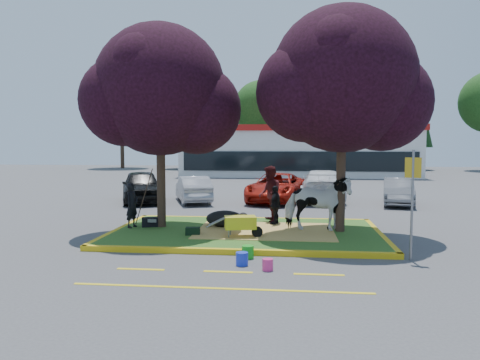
# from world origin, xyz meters

# --- Properties ---
(ground) EXTENTS (90.00, 90.00, 0.00)m
(ground) POSITION_xyz_m (0.00, 0.00, 0.00)
(ground) COLOR #424244
(ground) RESTS_ON ground
(median_island) EXTENTS (8.00, 5.00, 0.15)m
(median_island) POSITION_xyz_m (0.00, 0.00, 0.07)
(median_island) COLOR #28581B
(median_island) RESTS_ON ground
(curb_near) EXTENTS (8.30, 0.16, 0.15)m
(curb_near) POSITION_xyz_m (0.00, -2.58, 0.07)
(curb_near) COLOR gold
(curb_near) RESTS_ON ground
(curb_far) EXTENTS (8.30, 0.16, 0.15)m
(curb_far) POSITION_xyz_m (0.00, 2.58, 0.07)
(curb_far) COLOR gold
(curb_far) RESTS_ON ground
(curb_left) EXTENTS (0.16, 5.30, 0.15)m
(curb_left) POSITION_xyz_m (-4.08, 0.00, 0.07)
(curb_left) COLOR gold
(curb_left) RESTS_ON ground
(curb_right) EXTENTS (0.16, 5.30, 0.15)m
(curb_right) POSITION_xyz_m (4.08, 0.00, 0.07)
(curb_right) COLOR gold
(curb_right) RESTS_ON ground
(straw_bedding) EXTENTS (4.20, 3.00, 0.01)m
(straw_bedding) POSITION_xyz_m (0.60, 0.00, 0.15)
(straw_bedding) COLOR tan
(straw_bedding) RESTS_ON median_island
(tree_purple_left) EXTENTS (5.06, 4.20, 6.51)m
(tree_purple_left) POSITION_xyz_m (-2.78, 0.38, 4.36)
(tree_purple_left) COLOR black
(tree_purple_left) RESTS_ON median_island
(tree_purple_right) EXTENTS (5.30, 4.40, 6.82)m
(tree_purple_right) POSITION_xyz_m (2.92, 0.18, 4.56)
(tree_purple_right) COLOR black
(tree_purple_right) RESTS_ON median_island
(fire_lane_stripe_a) EXTENTS (1.10, 0.12, 0.01)m
(fire_lane_stripe_a) POSITION_xyz_m (-2.00, -4.20, 0.00)
(fire_lane_stripe_a) COLOR yellow
(fire_lane_stripe_a) RESTS_ON ground
(fire_lane_stripe_b) EXTENTS (1.10, 0.12, 0.01)m
(fire_lane_stripe_b) POSITION_xyz_m (0.00, -4.20, 0.00)
(fire_lane_stripe_b) COLOR yellow
(fire_lane_stripe_b) RESTS_ON ground
(fire_lane_stripe_c) EXTENTS (1.10, 0.12, 0.01)m
(fire_lane_stripe_c) POSITION_xyz_m (2.00, -4.20, 0.00)
(fire_lane_stripe_c) COLOR yellow
(fire_lane_stripe_c) RESTS_ON ground
(fire_lane_long) EXTENTS (6.00, 0.10, 0.01)m
(fire_lane_long) POSITION_xyz_m (0.00, -5.40, 0.00)
(fire_lane_long) COLOR yellow
(fire_lane_long) RESTS_ON ground
(retail_building) EXTENTS (20.40, 8.40, 4.40)m
(retail_building) POSITION_xyz_m (2.00, 27.98, 2.25)
(retail_building) COLOR silver
(retail_building) RESTS_ON ground
(treeline) EXTENTS (46.58, 7.80, 14.63)m
(treeline) POSITION_xyz_m (1.23, 37.61, 7.73)
(treeline) COLOR black
(treeline) RESTS_ON ground
(cow) EXTENTS (2.10, 1.08, 1.72)m
(cow) POSITION_xyz_m (2.20, 0.16, 1.01)
(cow) COLOR white
(cow) RESTS_ON median_island
(calf) EXTENTS (1.31, 0.84, 0.54)m
(calf) POSITION_xyz_m (-0.74, 0.54, 0.42)
(calf) COLOR black
(calf) RESTS_ON median_island
(handler) EXTENTS (0.49, 0.61, 1.44)m
(handler) POSITION_xyz_m (-3.70, 0.15, 0.87)
(handler) COLOR black
(handler) RESTS_ON median_island
(visitor_a) EXTENTS (0.90, 1.07, 1.93)m
(visitor_a) POSITION_xyz_m (0.66, 1.74, 1.12)
(visitor_a) COLOR #441316
(visitor_a) RESTS_ON median_island
(visitor_b) EXTENTS (0.56, 0.83, 1.30)m
(visitor_b) POSITION_xyz_m (0.87, 1.18, 0.80)
(visitor_b) COLOR black
(visitor_b) RESTS_ON median_island
(wheelbarrow) EXTENTS (1.61, 0.70, 0.61)m
(wheelbarrow) POSITION_xyz_m (-0.06, -1.04, 0.57)
(wheelbarrow) COLOR black
(wheelbarrow) RESTS_ON median_island
(gear_bag_dark) EXTENTS (0.65, 0.49, 0.30)m
(gear_bag_dark) POSITION_xyz_m (-3.15, 0.38, 0.30)
(gear_bag_dark) COLOR black
(gear_bag_dark) RESTS_ON median_island
(gear_bag_green) EXTENTS (0.45, 0.31, 0.22)m
(gear_bag_green) POSITION_xyz_m (-1.50, -0.86, 0.26)
(gear_bag_green) COLOR black
(gear_bag_green) RESTS_ON median_island
(sign_post) EXTENTS (0.37, 0.14, 2.70)m
(sign_post) POSITION_xyz_m (4.30, -2.70, 1.68)
(sign_post) COLOR slate
(sign_post) RESTS_ON ground
(bucket_green) EXTENTS (0.36, 0.36, 0.32)m
(bucket_green) POSITION_xyz_m (0.33, -2.92, 0.16)
(bucket_green) COLOR #189F1B
(bucket_green) RESTS_ON ground
(bucket_pink) EXTENTS (0.33, 0.33, 0.27)m
(bucket_pink) POSITION_xyz_m (0.87, -3.98, 0.13)
(bucket_pink) COLOR #DB307A
(bucket_pink) RESTS_ON ground
(bucket_blue) EXTENTS (0.36, 0.36, 0.31)m
(bucket_blue) POSITION_xyz_m (0.25, -3.60, 0.15)
(bucket_blue) COLOR #1A31D1
(bucket_blue) RESTS_ON ground
(car_black) EXTENTS (3.27, 4.87, 1.54)m
(car_black) POSITION_xyz_m (-5.85, 7.73, 0.77)
(car_black) COLOR black
(car_black) RESTS_ON ground
(car_silver) EXTENTS (2.59, 4.12, 1.28)m
(car_silver) POSITION_xyz_m (-3.33, 7.89, 0.64)
(car_silver) COLOR #A2A4AA
(car_silver) RESTS_ON ground
(car_red) EXTENTS (3.18, 5.36, 1.40)m
(car_red) POSITION_xyz_m (0.69, 8.52, 0.70)
(car_red) COLOR #AA1A0E
(car_red) RESTS_ON ground
(car_white) EXTENTS (2.37, 5.38, 1.54)m
(car_white) POSITION_xyz_m (2.96, 9.27, 0.77)
(car_white) COLOR white
(car_white) RESTS_ON ground
(car_grey) EXTENTS (1.96, 3.92, 1.23)m
(car_grey) POSITION_xyz_m (6.37, 7.97, 0.62)
(car_grey) COLOR slate
(car_grey) RESTS_ON ground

